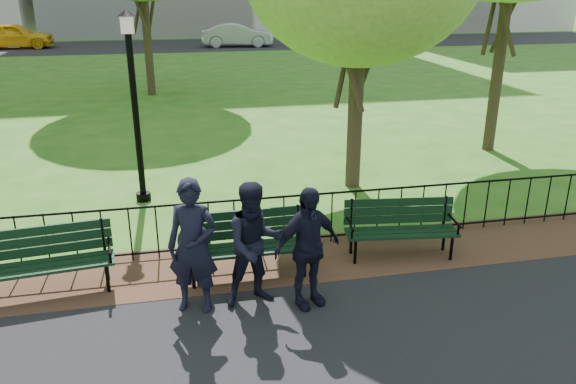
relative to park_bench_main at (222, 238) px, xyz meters
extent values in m
plane|color=#275E18|center=(0.08, -1.12, -0.66)|extent=(120.00, 120.00, 0.00)
cube|color=#3D2919|center=(0.08, 0.38, -0.64)|extent=(60.00, 1.60, 0.01)
cube|color=black|center=(0.08, 33.88, -0.65)|extent=(70.00, 9.00, 0.01)
cylinder|color=black|center=(0.08, 0.88, 0.22)|extent=(24.00, 0.04, 0.04)
cylinder|color=black|center=(0.08, 0.88, -0.54)|extent=(24.00, 0.04, 0.04)
cylinder|color=black|center=(0.08, 0.88, -0.21)|extent=(0.02, 0.02, 0.90)
cube|color=black|center=(0.36, -0.01, -0.20)|extent=(1.84, 0.49, 0.04)
cube|color=black|center=(0.36, 0.26, 0.16)|extent=(1.84, 0.04, 0.46)
cylinder|color=black|center=(-0.44, -0.20, -0.43)|extent=(0.05, 0.05, 0.46)
cylinder|color=black|center=(1.16, -0.19, -0.43)|extent=(0.05, 0.05, 0.46)
cylinder|color=black|center=(-0.44, 0.17, -0.43)|extent=(0.05, 0.05, 0.46)
cylinder|color=black|center=(1.16, 0.17, -0.43)|extent=(0.05, 0.05, 0.46)
cylinder|color=black|center=(-0.51, -0.01, -0.01)|extent=(0.04, 0.57, 0.04)
cylinder|color=black|center=(1.23, -0.01, -0.01)|extent=(0.04, 0.57, 0.04)
ellipsoid|color=black|center=(-0.41, -0.11, 0.07)|extent=(0.44, 0.31, 0.49)
cube|color=black|center=(-2.41, 0.05, -0.21)|extent=(1.85, 0.68, 0.04)
cube|color=black|center=(-2.44, 0.31, 0.14)|extent=(1.80, 0.23, 0.45)
cylinder|color=black|center=(-1.61, -0.05, -0.43)|extent=(0.05, 0.05, 0.45)
cylinder|color=black|center=(-1.65, 0.31, -0.43)|extent=(0.05, 0.05, 0.45)
cylinder|color=black|center=(-1.56, 0.14, -0.02)|extent=(0.10, 0.56, 0.04)
cube|color=black|center=(2.78, 0.12, -0.22)|extent=(1.78, 0.68, 0.04)
cube|color=black|center=(2.81, 0.37, 0.11)|extent=(1.73, 0.26, 0.43)
cylinder|color=black|center=(2.01, 0.04, -0.44)|extent=(0.05, 0.05, 0.43)
cylinder|color=black|center=(3.51, -0.15, -0.44)|extent=(0.05, 0.05, 0.43)
cylinder|color=black|center=(2.06, 0.39, -0.44)|extent=(0.05, 0.05, 0.43)
cylinder|color=black|center=(3.55, 0.19, -0.44)|extent=(0.05, 0.05, 0.43)
cylinder|color=black|center=(1.97, 0.22, -0.05)|extent=(0.11, 0.54, 0.04)
cylinder|color=black|center=(3.60, 0.01, -0.05)|extent=(0.11, 0.54, 0.04)
cylinder|color=black|center=(-1.23, 3.52, -0.58)|extent=(0.29, 0.29, 0.16)
cylinder|color=black|center=(-1.23, 3.52, 0.97)|extent=(0.12, 0.12, 3.26)
cube|color=beige|center=(-1.23, 3.52, 2.71)|extent=(0.22, 0.22, 0.31)
cone|color=black|center=(-1.23, 3.52, 2.91)|extent=(0.33, 0.33, 0.12)
cylinder|color=#2D2116|center=(3.10, 3.48, 0.71)|extent=(0.30, 0.30, 2.73)
cylinder|color=#2D2116|center=(7.44, 5.42, 1.31)|extent=(0.29, 0.29, 3.94)
cylinder|color=#2D2116|center=(-1.23, 15.11, 1.22)|extent=(0.32, 0.32, 3.75)
imported|color=black|center=(-0.44, -0.71, 0.25)|extent=(0.76, 0.61, 1.80)
imported|color=black|center=(0.37, -0.72, 0.20)|extent=(0.88, 0.54, 1.70)
imported|color=black|center=(1.02, -0.90, 0.18)|extent=(1.05, 0.69, 1.66)
imported|color=#EAAE13|center=(-10.32, 33.99, 0.18)|extent=(4.87, 1.97, 1.66)
imported|color=#A7A9AF|center=(4.25, 32.05, 0.14)|extent=(4.91, 2.07, 1.58)
imported|color=black|center=(11.07, 33.92, 0.10)|extent=(5.48, 3.29, 1.49)
camera|label=1|loc=(-0.60, -7.27, 3.39)|focal=35.00mm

